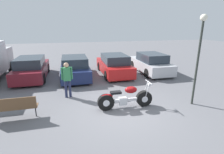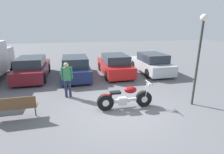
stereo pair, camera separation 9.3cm
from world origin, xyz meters
The scene contains 9 objects.
ground_plane centered at (0.00, 0.00, 0.00)m, with size 60.00×60.00×0.00m, color slate.
motorcycle centered at (0.16, 0.15, 0.43)m, with size 2.35×0.62×1.08m.
parked_car_maroon centered at (-4.37, 5.67, 0.66)m, with size 1.83×4.27×1.42m.
parked_car_navy centered at (-1.65, 5.23, 0.66)m, with size 1.83×4.27×1.42m.
parked_car_red centered at (1.07, 5.38, 0.66)m, with size 1.83×4.27×1.42m.
parked_car_silver centered at (3.80, 5.25, 0.66)m, with size 1.83×4.27×1.42m.
park_bench centered at (-4.07, 0.22, 0.55)m, with size 1.63×0.41×0.89m.
lamp_post centered at (3.17, -0.20, 2.56)m, with size 0.28×0.28×3.77m.
person_standing centered at (-2.13, 1.90, 1.02)m, with size 0.52×0.23×1.71m.
Camera 2 is at (-1.91, -6.24, 3.36)m, focal length 28.00 mm.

